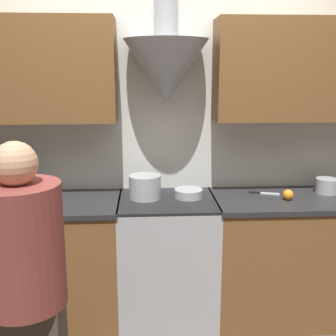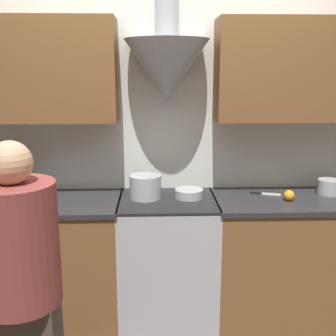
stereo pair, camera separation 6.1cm
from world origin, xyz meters
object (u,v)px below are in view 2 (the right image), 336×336
Objects in this scene: stove_range at (168,259)px; wine_bottle_5 at (22,181)px; orange_fruit at (289,195)px; wine_bottle_4 at (10,181)px; person_foreground_left at (22,300)px; stock_pot at (145,187)px; mixing_bowl at (189,193)px; saucepan at (329,187)px.

stove_range is 1.17m from wine_bottle_5.
wine_bottle_4 is at bearing 176.59° from orange_fruit.
orange_fruit reaches higher than stove_range.
wine_bottle_4 is at bearing 109.34° from person_foreground_left.
stock_pot is (0.95, -0.02, -0.05)m from wine_bottle_4.
stock_pot is 0.31m from mixing_bowl.
person_foreground_left is (0.44, -1.24, -0.21)m from wine_bottle_4.
orange_fruit is 1.88m from person_foreground_left.
wine_bottle_5 reaches higher than saucepan.
wine_bottle_5 is at bearing -178.89° from saucepan.
stock_pot reaches higher than orange_fruit.
mixing_bowl is (0.15, 0.04, 0.48)m from stove_range.
stock_pot is at bearing -0.99° from wine_bottle_4.
person_foreground_left reaches higher than wine_bottle_4.
person_foreground_left reaches higher than orange_fruit.
person_foreground_left is at bearing -143.32° from orange_fruit.
wine_bottle_5 reaches higher than stove_range.
mixing_bowl is (0.31, -0.00, -0.05)m from stock_pot.
stove_range is at bearing -165.35° from mixing_bowl.
wine_bottle_5 is 1.47× the size of stock_pot.
mixing_bowl is at bearing -0.53° from wine_bottle_5.
mixing_bowl is 1.03m from saucepan.
person_foreground_left is at bearing -74.11° from wine_bottle_5.
stove_range is at bearing -2.89° from wine_bottle_5.
mixing_bowl is (1.25, -0.02, -0.10)m from wine_bottle_4.
wine_bottle_4 is 1.65× the size of mixing_bowl.
mixing_bowl is at bearing -0.25° from stock_pot.
stock_pot is 0.15× the size of person_foreground_left.
stove_range is at bearing -15.11° from stock_pot.
orange_fruit is (1.00, -0.10, -0.05)m from stock_pot.
stock_pot is at bearing 179.75° from mixing_bowl.
orange_fruit is at bearing -3.41° from wine_bottle_4.
stock_pot is (-0.15, 0.04, 0.54)m from stove_range.
orange_fruit is (0.84, -0.06, 0.49)m from stove_range.
mixing_bowl is 0.70m from orange_fruit.
stove_range is 0.60× the size of person_foreground_left.
person_foreground_left is (-0.51, -1.22, -0.16)m from stock_pot.
stock_pot reaches higher than mixing_bowl.
orange_fruit is (0.69, -0.10, 0.01)m from mixing_bowl.
orange_fruit is at bearing -3.91° from stove_range.
orange_fruit is (1.94, -0.12, -0.09)m from wine_bottle_4.
wine_bottle_4 is at bearing -179.10° from saucepan.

